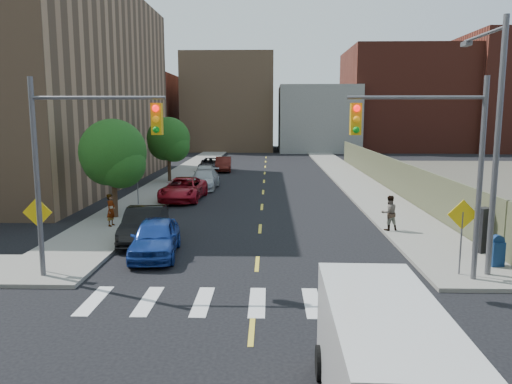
# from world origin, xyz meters

# --- Properties ---
(ground) EXTENTS (160.00, 160.00, 0.00)m
(ground) POSITION_xyz_m (0.00, 0.00, 0.00)
(ground) COLOR black
(ground) RESTS_ON ground
(sidewalk_nw) EXTENTS (3.50, 73.00, 0.15)m
(sidewalk_nw) POSITION_xyz_m (-7.75, 41.50, 0.07)
(sidewalk_nw) COLOR gray
(sidewalk_nw) RESTS_ON ground
(sidewalk_ne) EXTENTS (3.50, 73.00, 0.15)m
(sidewalk_ne) POSITION_xyz_m (7.75, 41.50, 0.07)
(sidewalk_ne) COLOR gray
(sidewalk_ne) RESTS_ON ground
(fence_north) EXTENTS (0.12, 44.00, 2.50)m
(fence_north) POSITION_xyz_m (9.60, 28.00, 1.25)
(fence_north) COLOR #595B3F
(fence_north) RESTS_ON ground
(bg_bldg_west) EXTENTS (14.00, 18.00, 12.00)m
(bg_bldg_west) POSITION_xyz_m (-22.00, 70.00, 6.00)
(bg_bldg_west) COLOR #592319
(bg_bldg_west) RESTS_ON ground
(bg_bldg_midwest) EXTENTS (14.00, 16.00, 15.00)m
(bg_bldg_midwest) POSITION_xyz_m (-6.00, 72.00, 7.50)
(bg_bldg_midwest) COLOR #8C6B4C
(bg_bldg_midwest) RESTS_ON ground
(bg_bldg_center) EXTENTS (12.00, 16.00, 10.00)m
(bg_bldg_center) POSITION_xyz_m (8.00, 70.00, 5.00)
(bg_bldg_center) COLOR gray
(bg_bldg_center) RESTS_ON ground
(bg_bldg_east) EXTENTS (18.00, 18.00, 16.00)m
(bg_bldg_east) POSITION_xyz_m (22.00, 72.00, 8.00)
(bg_bldg_east) COLOR #592319
(bg_bldg_east) RESTS_ON ground
(bg_bldg_fareast) EXTENTS (14.00, 16.00, 18.00)m
(bg_bldg_fareast) POSITION_xyz_m (38.00, 70.00, 9.00)
(bg_bldg_fareast) COLOR #592319
(bg_bldg_fareast) RESTS_ON ground
(signal_nw) EXTENTS (4.59, 0.30, 7.00)m
(signal_nw) POSITION_xyz_m (-5.98, 6.00, 4.53)
(signal_nw) COLOR #59595E
(signal_nw) RESTS_ON ground
(signal_ne) EXTENTS (4.59, 0.30, 7.00)m
(signal_ne) POSITION_xyz_m (5.98, 6.00, 4.53)
(signal_ne) COLOR #59595E
(signal_ne) RESTS_ON ground
(streetlight_ne) EXTENTS (0.25, 3.70, 9.00)m
(streetlight_ne) POSITION_xyz_m (8.20, 6.90, 5.22)
(streetlight_ne) COLOR #59595E
(streetlight_ne) RESTS_ON ground
(warn_sign_nw) EXTENTS (1.06, 0.06, 2.83)m
(warn_sign_nw) POSITION_xyz_m (-7.80, 6.50, 1.99)
(warn_sign_nw) COLOR #59595E
(warn_sign_nw) RESTS_ON ground
(warn_sign_ne) EXTENTS (1.06, 0.06, 2.83)m
(warn_sign_ne) POSITION_xyz_m (7.20, 6.50, 1.99)
(warn_sign_ne) COLOR #59595E
(warn_sign_ne) RESTS_ON ground
(warn_sign_midwest) EXTENTS (1.06, 0.06, 2.83)m
(warn_sign_midwest) POSITION_xyz_m (-7.80, 20.00, 1.99)
(warn_sign_midwest) COLOR #59595E
(warn_sign_midwest) RESTS_ON ground
(tree_west_near) EXTENTS (3.66, 3.64, 5.52)m
(tree_west_near) POSITION_xyz_m (-8.00, 16.05, 3.48)
(tree_west_near) COLOR #332114
(tree_west_near) RESTS_ON ground
(tree_west_far) EXTENTS (3.66, 3.64, 5.52)m
(tree_west_far) POSITION_xyz_m (-8.00, 31.05, 3.48)
(tree_west_far) COLOR #332114
(tree_west_far) RESTS_ON ground
(parked_car_blue) EXTENTS (2.22, 4.64, 1.53)m
(parked_car_blue) POSITION_xyz_m (-4.20, 9.04, 0.76)
(parked_car_blue) COLOR #1B3C95
(parked_car_blue) RESTS_ON ground
(parked_car_black) EXTENTS (1.96, 4.79, 1.54)m
(parked_car_black) POSITION_xyz_m (-5.24, 11.36, 0.77)
(parked_car_black) COLOR black
(parked_car_black) RESTS_ON ground
(parked_car_red) EXTENTS (2.80, 5.60, 1.52)m
(parked_car_red) POSITION_xyz_m (-5.34, 22.33, 0.76)
(parked_car_red) COLOR maroon
(parked_car_red) RESTS_ON ground
(parked_car_silver) EXTENTS (2.19, 5.11, 1.47)m
(parked_car_silver) POSITION_xyz_m (-4.60, 27.48, 0.73)
(parked_car_silver) COLOR #A6AAAE
(parked_car_silver) RESTS_ON ground
(parked_car_white) EXTENTS (1.95, 4.45, 1.49)m
(parked_car_white) POSITION_xyz_m (-5.06, 31.44, 0.75)
(parked_car_white) COLOR silver
(parked_car_white) RESTS_ON ground
(parked_car_maroon) EXTENTS (1.82, 4.53, 1.46)m
(parked_car_maroon) POSITION_xyz_m (-4.20, 39.56, 0.73)
(parked_car_maroon) COLOR #44120D
(parked_car_maroon) RESTS_ON ground
(parked_car_grey) EXTENTS (2.51, 4.99, 1.36)m
(parked_car_grey) POSITION_xyz_m (-5.50, 39.43, 0.68)
(parked_car_grey) COLOR black
(parked_car_grey) RESTS_ON ground
(cargo_van) EXTENTS (2.26, 5.25, 2.39)m
(cargo_van) POSITION_xyz_m (2.57, -1.98, 1.25)
(cargo_van) COLOR silver
(cargo_van) RESTS_ON ground
(mailbox) EXTENTS (0.54, 0.44, 1.19)m
(mailbox) POSITION_xyz_m (8.94, 7.52, 0.73)
(mailbox) COLOR navy
(mailbox) RESTS_ON sidewalk_ne
(payphone) EXTENTS (0.69, 0.64, 1.85)m
(payphone) POSITION_xyz_m (9.20, 9.42, 1.07)
(payphone) COLOR black
(payphone) RESTS_ON sidewalk_ne
(pedestrian_west) EXTENTS (0.49, 0.66, 1.63)m
(pedestrian_west) POSITION_xyz_m (-7.55, 13.84, 0.97)
(pedestrian_west) COLOR gray
(pedestrian_west) RESTS_ON sidewalk_nw
(pedestrian_east) EXTENTS (0.96, 0.82, 1.71)m
(pedestrian_east) POSITION_xyz_m (6.30, 13.25, 1.01)
(pedestrian_east) COLOR gray
(pedestrian_east) RESTS_ON sidewalk_ne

